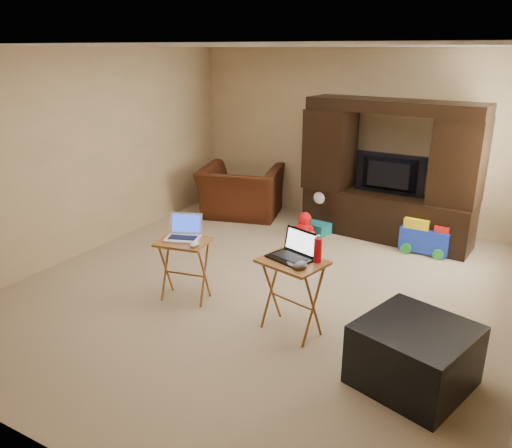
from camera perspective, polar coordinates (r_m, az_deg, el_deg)
The scene contains 19 objects.
floor at distance 5.52m, azimuth 1.02°, elevation -7.25°, with size 5.50×5.50×0.00m, color tan.
ceiling at distance 4.93m, azimuth 1.20°, elevation 19.69°, with size 5.50×5.50×0.00m, color silver.
wall_back at distance 7.57m, azimuth 11.13°, elevation 9.75°, with size 5.00×5.00×0.00m, color tan.
wall_front at distance 3.07m, azimuth -24.01°, elevation -5.91°, with size 5.00×5.00×0.00m, color tan.
wall_left at distance 6.61m, azimuth -18.56°, elevation 7.73°, with size 5.50×5.50×0.00m, color tan.
entertainment_center at distance 6.89m, azimuth 14.98°, elevation 5.82°, with size 2.28×0.57×1.86m, color black.
television at distance 6.86m, azimuth 14.85°, elevation 5.43°, with size 0.95×0.12×0.54m, color black.
recliner at distance 7.73m, azimuth -1.71°, elevation 3.72°, with size 1.18×1.03×0.77m, color #411F0E.
child_rocker at distance 7.11m, azimuth 7.12°, elevation 1.24°, with size 0.41×0.47×0.55m, color #17727E, non-canonical shape.
plush_toy at distance 6.85m, azimuth 5.56°, elevation -0.16°, with size 0.35×0.29×0.38m, color red, non-canonical shape.
push_toy at distance 6.72m, azimuth 18.86°, elevation -1.18°, with size 0.62×0.44×0.46m, color #1732BA, non-canonical shape.
ottoman at distance 4.15m, azimuth 17.62°, elevation -14.08°, with size 0.78×0.78×0.50m, color black.
tray_table_left at distance 5.20m, azimuth -8.13°, elevation -5.24°, with size 0.50×0.40×0.65m, color #A66028.
tray_table_right at distance 4.57m, azimuth 4.10°, elevation -8.28°, with size 0.55×0.44×0.71m, color #945523.
laptop_left at distance 5.07m, azimuth -8.44°, elevation -0.48°, with size 0.34×0.28×0.24m, color silver.
laptop_right at distance 4.40m, azimuth 3.89°, elevation -2.57°, with size 0.37×0.30×0.24m, color black.
mouse_left at distance 4.90m, azimuth -7.04°, elevation -2.28°, with size 0.08×0.13×0.05m, color silver.
mouse_right at distance 4.26m, azimuth 5.11°, elevation -4.73°, with size 0.09×0.14×0.06m, color #46454B.
water_bottle at distance 4.37m, azimuth 7.07°, elevation -3.00°, with size 0.07×0.07×0.22m, color red.
Camera 1 is at (2.32, -4.35, 2.48)m, focal length 35.00 mm.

